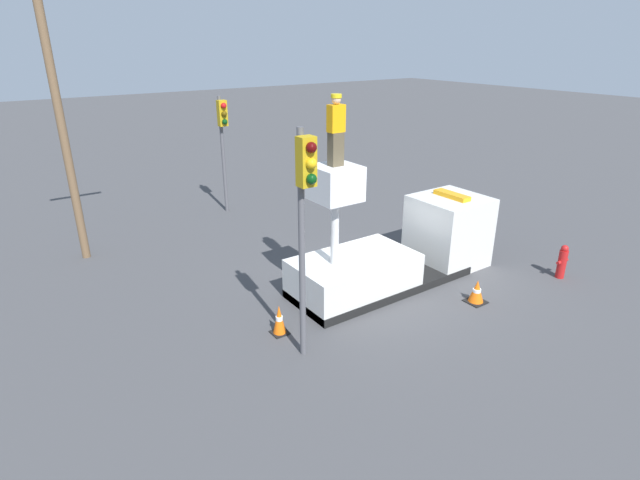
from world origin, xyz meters
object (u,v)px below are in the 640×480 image
fire_hydrant (562,262)px  utility_pole (59,112)px  worker (336,131)px  traffic_cone_rear (279,320)px  traffic_cone_curbside (477,292)px  bucket_truck (400,251)px  traffic_light_pole (305,204)px  traffic_light_across (223,132)px

fire_hydrant → utility_pole: 15.92m
worker → utility_pole: (-5.07, 7.21, 0.03)m
worker → utility_pole: utility_pole is taller
traffic_cone_rear → traffic_cone_curbside: traffic_cone_rear is taller
utility_pole → traffic_cone_rear: bearing=-69.0°
bucket_truck → fire_hydrant: bucket_truck is taller
worker → traffic_light_pole: size_ratio=0.33×
worker → traffic_cone_rear: 4.88m
traffic_cone_rear → utility_pole: (-2.98, 7.77, 4.40)m
traffic_light_across → fire_hydrant: traffic_light_across is taller
traffic_light_pole → utility_pole: bearing=108.5°
fire_hydrant → worker: bearing=157.3°
bucket_truck → utility_pole: 11.12m
traffic_light_across → utility_pole: utility_pole is taller
bucket_truck → traffic_cone_curbside: (0.76, -2.30, -0.60)m
worker → traffic_light_pole: 2.90m
traffic_light_across → utility_pole: bearing=-164.9°
traffic_light_pole → fire_hydrant: traffic_light_pole is taller
traffic_cone_rear → utility_pole: bearing=111.0°
bucket_truck → traffic_light_pole: (-4.53, -1.75, 2.80)m
traffic_light_across → traffic_cone_curbside: size_ratio=7.17×
worker → utility_pole: bearing=125.1°
traffic_light_pole → traffic_light_across: bearing=74.3°
traffic_light_pole → traffic_cone_curbside: bearing=-5.9°
traffic_light_across → traffic_cone_rear: (-3.00, -9.38, -3.00)m
worker → traffic_light_pole: worker is taller
traffic_cone_curbside → bucket_truck: bearing=108.2°
bucket_truck → fire_hydrant: (4.14, -2.76, -0.39)m
traffic_light_pole → traffic_cone_curbside: size_ratio=7.91×
traffic_light_across → traffic_cone_curbside: bearing=-78.2°
traffic_cone_curbside → traffic_cone_rear: bearing=161.8°
traffic_light_pole → traffic_cone_rear: bearing=91.1°
fire_hydrant → utility_pole: size_ratio=0.12×
bucket_truck → traffic_light_across: bearing=100.0°
worker → bucket_truck: bearing=0.0°
traffic_light_pole → bucket_truck: bearing=21.1°
worker → traffic_cone_curbside: size_ratio=2.63×
traffic_light_across → traffic_cone_curbside: 11.77m
traffic_light_across → traffic_cone_curbside: (2.32, -11.12, -3.06)m
bucket_truck → worker: bearing=180.0°
fire_hydrant → utility_pole: utility_pole is taller
traffic_light_pole → traffic_light_across: size_ratio=1.10×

